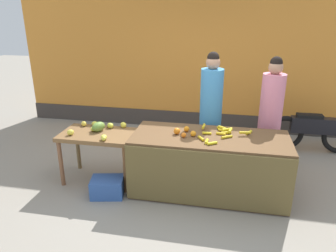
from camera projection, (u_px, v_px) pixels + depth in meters
The scene contains 12 objects.
ground_plane at pixel (183, 187), 4.67m from camera, with size 24.00×24.00×0.00m, color gray.
market_wall_back at pixel (203, 51), 6.49m from camera, with size 7.81×0.23×3.35m.
fruit_stall_counter at pixel (209, 164), 4.45m from camera, with size 2.13×0.91×0.84m.
side_table_wooden at pixel (98, 139), 4.67m from camera, with size 1.07×0.64×0.76m.
banana_bunch_pile at pixel (222, 133), 4.35m from camera, with size 0.73×0.65×0.07m.
orange_pile at pixel (184, 132), 4.36m from camera, with size 0.31×0.30×0.09m.
mango_papaya_pile at pixel (99, 128), 4.68m from camera, with size 0.77×0.67×0.14m.
vendor_woman_blue_shirt at pixel (211, 113), 4.92m from camera, with size 0.34×0.34×1.88m.
vendor_woman_pink_shirt at pixel (270, 117), 4.83m from camera, with size 0.34×0.34×1.83m.
parked_motorcycle at pixel (313, 131), 5.72m from camera, with size 1.60×0.18×0.88m.
produce_crate at pixel (107, 187), 4.43m from camera, with size 0.44×0.32×0.26m, color #3359A5.
produce_sack at pixel (163, 146), 5.47m from camera, with size 0.36×0.30×0.48m, color tan.
Camera 1 is at (0.57, -4.03, 2.47)m, focal length 34.05 mm.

